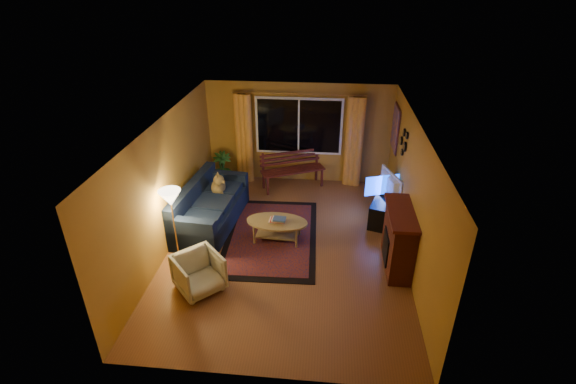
# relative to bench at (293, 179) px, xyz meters

# --- Properties ---
(floor) EXTENTS (4.50, 6.00, 0.02)m
(floor) POSITION_rel_bench_xyz_m (0.10, -2.53, -0.24)
(floor) COLOR brown
(floor) RESTS_ON ground
(ceiling) EXTENTS (4.50, 6.00, 0.02)m
(ceiling) POSITION_rel_bench_xyz_m (0.10, -2.53, 2.28)
(ceiling) COLOR white
(ceiling) RESTS_ON ground
(wall_back) EXTENTS (4.50, 0.02, 2.50)m
(wall_back) POSITION_rel_bench_xyz_m (0.10, 0.48, 1.02)
(wall_back) COLOR #B7822C
(wall_back) RESTS_ON ground
(wall_left) EXTENTS (0.02, 6.00, 2.50)m
(wall_left) POSITION_rel_bench_xyz_m (-2.16, -2.53, 1.02)
(wall_left) COLOR #B7822C
(wall_left) RESTS_ON ground
(wall_right) EXTENTS (0.02, 6.00, 2.50)m
(wall_right) POSITION_rel_bench_xyz_m (2.36, -2.53, 1.02)
(wall_right) COLOR #B7822C
(wall_right) RESTS_ON ground
(window) EXTENTS (2.00, 0.02, 1.30)m
(window) POSITION_rel_bench_xyz_m (0.10, 0.41, 1.22)
(window) COLOR black
(window) RESTS_ON wall_back
(curtain_rod) EXTENTS (3.20, 0.03, 0.03)m
(curtain_rod) POSITION_rel_bench_xyz_m (0.10, 0.37, 2.02)
(curtain_rod) COLOR #BF8C3F
(curtain_rod) RESTS_ON wall_back
(curtain_left) EXTENTS (0.36, 0.36, 2.24)m
(curtain_left) POSITION_rel_bench_xyz_m (-1.25, 0.35, 0.89)
(curtain_left) COLOR #F8A33B
(curtain_left) RESTS_ON ground
(curtain_right) EXTENTS (0.36, 0.36, 2.24)m
(curtain_right) POSITION_rel_bench_xyz_m (1.45, 0.35, 0.89)
(curtain_right) COLOR #F8A33B
(curtain_right) RESTS_ON ground
(bench) EXTENTS (1.61, 1.06, 0.47)m
(bench) POSITION_rel_bench_xyz_m (0.00, 0.00, 0.00)
(bench) COLOR #461611
(bench) RESTS_ON ground
(potted_plant) EXTENTS (0.59, 0.59, 0.83)m
(potted_plant) POSITION_rel_bench_xyz_m (-1.78, 0.05, 0.18)
(potted_plant) COLOR #235B1E
(potted_plant) RESTS_ON ground
(sofa) EXTENTS (1.20, 2.36, 0.92)m
(sofa) POSITION_rel_bench_xyz_m (-1.56, -1.87, 0.23)
(sofa) COLOR black
(sofa) RESTS_ON ground
(dog) EXTENTS (0.35, 0.47, 0.50)m
(dog) POSITION_rel_bench_xyz_m (-1.51, -1.36, 0.47)
(dog) COLOR olive
(dog) RESTS_ON sofa
(armchair) EXTENTS (0.97, 0.97, 0.73)m
(armchair) POSITION_rel_bench_xyz_m (-1.23, -3.90, 0.13)
(armchair) COLOR beige
(armchair) RESTS_ON ground
(floor_lamp) EXTENTS (0.30, 0.30, 1.40)m
(floor_lamp) POSITION_rel_bench_xyz_m (-1.90, -3.06, 0.47)
(floor_lamp) COLOR #BF8C3F
(floor_lamp) RESTS_ON ground
(rug) EXTENTS (1.91, 2.93, 0.02)m
(rug) POSITION_rel_bench_xyz_m (-0.24, -2.22, -0.22)
(rug) COLOR maroon
(rug) RESTS_ON ground
(coffee_table) EXTENTS (1.28, 1.28, 0.44)m
(coffee_table) POSITION_rel_bench_xyz_m (-0.11, -2.32, -0.01)
(coffee_table) COLOR #9C8148
(coffee_table) RESTS_ON ground
(tv_console) EXTENTS (0.78, 1.33, 0.53)m
(tv_console) POSITION_rel_bench_xyz_m (2.10, -1.26, 0.03)
(tv_console) COLOR black
(tv_console) RESTS_ON ground
(television) EXTENTS (0.42, 0.94, 0.55)m
(television) POSITION_rel_bench_xyz_m (2.10, -1.26, 0.57)
(television) COLOR black
(television) RESTS_ON tv_console
(fireplace) EXTENTS (0.40, 1.20, 1.10)m
(fireplace) POSITION_rel_bench_xyz_m (2.15, -2.93, 0.32)
(fireplace) COLOR maroon
(fireplace) RESTS_ON ground
(mirror_cluster) EXTENTS (0.06, 0.60, 0.56)m
(mirror_cluster) POSITION_rel_bench_xyz_m (2.31, -1.23, 1.57)
(mirror_cluster) COLOR black
(mirror_cluster) RESTS_ON wall_right
(painting) EXTENTS (0.04, 0.76, 0.96)m
(painting) POSITION_rel_bench_xyz_m (2.32, -0.08, 1.42)
(painting) COLOR orange
(painting) RESTS_ON wall_right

